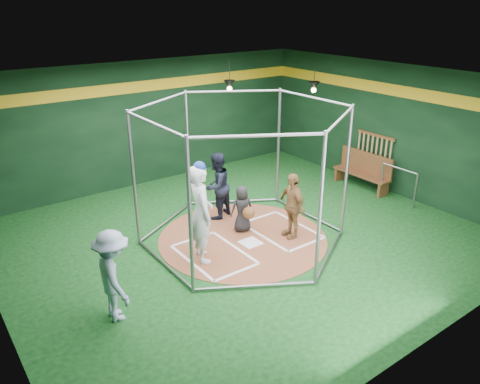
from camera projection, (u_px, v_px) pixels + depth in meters
room_shell at (243, 165)px, 9.93m from camera, size 10.10×9.10×3.53m
clay_disc at (243, 238)px, 10.59m from camera, size 3.80×3.80×0.01m
home_plate at (251, 243)px, 10.36m from camera, size 0.43×0.43×0.01m
batter_box_left at (214, 255)px, 9.88m from camera, size 1.17×1.77×0.01m
batter_box_right at (282, 230)px, 10.92m from camera, size 1.17×1.77×0.01m
batting_cage at (243, 176)px, 10.02m from camera, size 4.05×4.67×3.00m
bat_rack at (374, 151)px, 13.19m from camera, size 0.07×1.25×0.98m
pendant_lamp_near at (229, 84)px, 13.43m from camera, size 0.34×0.34×0.90m
pendant_lamp_far at (314, 86)px, 13.22m from camera, size 0.34×0.34×0.90m
batter_figure at (201, 212)px, 9.35m from camera, size 0.68×0.86×2.13m
visitor_leopard at (292, 205)px, 10.40m from camera, size 0.49×0.93×1.51m
catcher_figure at (243, 209)px, 10.71m from camera, size 0.61×0.63×1.10m
umpire at (217, 186)px, 11.29m from camera, size 0.96×0.86×1.65m
bystander_blue at (114, 276)px, 7.67m from camera, size 0.69×1.10×1.62m
dugout_bench at (364, 170)px, 13.27m from camera, size 0.41×1.77×1.03m
steel_railing at (399, 179)px, 12.28m from camera, size 0.05×1.11×0.96m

